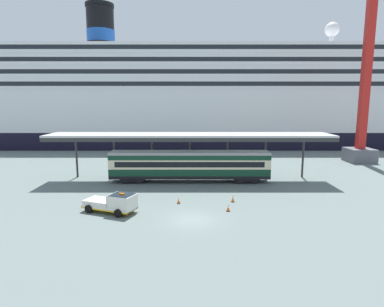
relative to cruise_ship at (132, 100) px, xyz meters
The scene contains 10 objects.
ground_plane 56.53m from the cruise_ship, 74.18° to the right, with size 400.00×400.00×0.00m, color slate.
cruise_ship is the anchor object (origin of this frame).
platform_canopy 41.94m from the cruise_ship, 69.21° to the right, with size 37.23×5.32×6.38m.
train_carriage 42.98m from the cruise_ship, 69.44° to the right, with size 20.95×2.81×4.11m.
service_truck 52.98m from the cruise_ship, 81.59° to the right, with size 5.58×3.78×2.02m.
traffic_cone_near 53.00m from the cruise_ship, 68.00° to the right, with size 0.36×0.36×0.71m.
traffic_cone_mid 55.40m from the cruise_ship, 69.96° to the right, with size 0.36×0.36×0.70m.
traffic_cone_far 51.68m from the cruise_ship, 74.28° to the right, with size 0.36×0.36×0.65m.
dockside_crane 52.45m from the cruise_ship, 28.59° to the right, with size 14.61×4.40×58.82m.
quay_bollard 51.28m from the cruise_ship, 81.19° to the right, with size 0.48×0.48×0.96m.
Camera 1 is at (-0.02, -27.58, 10.48)m, focal length 29.89 mm.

